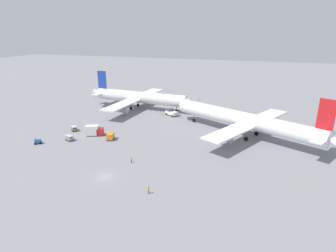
{
  "coord_description": "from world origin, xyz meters",
  "views": [
    {
      "loc": [
        34.29,
        -51.84,
        33.36
      ],
      "look_at": [
        5.63,
        30.15,
        4.0
      ],
      "focal_mm": 30.05,
      "sensor_mm": 36.0,
      "label": 1
    }
  ],
  "objects_px": {
    "airliner_at_gate_left": "(139,97)",
    "airliner_being_pushed": "(244,120)",
    "gse_container_dolly_flat": "(110,136)",
    "gse_gpu_cart_small": "(38,141)",
    "ground_crew_wing_walker_right": "(149,190)",
    "gse_baggage_cart_near_cluster": "(74,129)",
    "gse_catering_truck_tall": "(94,131)",
    "gse_baggage_cart_trailing": "(69,138)",
    "pushback_tug": "(172,112)",
    "ground_crew_ramp_agent_by_cones": "(131,160)"
  },
  "relations": [
    {
      "from": "airliner_at_gate_left",
      "to": "airliner_being_pushed",
      "type": "distance_m",
      "value": 51.72
    },
    {
      "from": "airliner_being_pushed",
      "to": "ground_crew_ramp_agent_by_cones",
      "type": "relative_size",
      "value": 32.64
    },
    {
      "from": "gse_catering_truck_tall",
      "to": "ground_crew_wing_walker_right",
      "type": "distance_m",
      "value": 41.31
    },
    {
      "from": "gse_gpu_cart_small",
      "to": "ground_crew_wing_walker_right",
      "type": "xyz_separation_m",
      "value": [
        43.7,
        -14.83,
        0.09
      ]
    },
    {
      "from": "gse_baggage_cart_near_cluster",
      "to": "gse_baggage_cart_trailing",
      "type": "xyz_separation_m",
      "value": [
        4.33,
        -8.21,
        0.0
      ]
    },
    {
      "from": "airliner_being_pushed",
      "to": "gse_container_dolly_flat",
      "type": "relative_size",
      "value": 14.76
    },
    {
      "from": "ground_crew_ramp_agent_by_cones",
      "to": "ground_crew_wing_walker_right",
      "type": "xyz_separation_m",
      "value": [
        10.31,
        -12.45,
        0.03
      ]
    },
    {
      "from": "gse_baggage_cart_trailing",
      "to": "gse_catering_truck_tall",
      "type": "height_order",
      "value": "gse_catering_truck_tall"
    },
    {
      "from": "gse_container_dolly_flat",
      "to": "gse_baggage_cart_trailing",
      "type": "distance_m",
      "value": 13.08
    },
    {
      "from": "gse_container_dolly_flat",
      "to": "gse_catering_truck_tall",
      "type": "height_order",
      "value": "gse_catering_truck_tall"
    },
    {
      "from": "ground_crew_wing_walker_right",
      "to": "gse_baggage_cart_near_cluster",
      "type": "bearing_deg",
      "value": 144.85
    },
    {
      "from": "airliner_being_pushed",
      "to": "gse_container_dolly_flat",
      "type": "xyz_separation_m",
      "value": [
        -40.29,
        -17.76,
        -4.32
      ]
    },
    {
      "from": "airliner_being_pushed",
      "to": "pushback_tug",
      "type": "bearing_deg",
      "value": 153.74
    },
    {
      "from": "gse_baggage_cart_near_cluster",
      "to": "ground_crew_wing_walker_right",
      "type": "bearing_deg",
      "value": -35.15
    },
    {
      "from": "airliner_being_pushed",
      "to": "gse_baggage_cart_trailing",
      "type": "bearing_deg",
      "value": -156.4
    },
    {
      "from": "airliner_at_gate_left",
      "to": "gse_baggage_cart_trailing",
      "type": "relative_size",
      "value": 15.78
    },
    {
      "from": "airliner_being_pushed",
      "to": "ground_crew_ramp_agent_by_cones",
      "type": "distance_m",
      "value": 40.8
    },
    {
      "from": "airliner_at_gate_left",
      "to": "airliner_being_pushed",
      "type": "xyz_separation_m",
      "value": [
        47.53,
        -20.39,
        0.27
      ]
    },
    {
      "from": "gse_container_dolly_flat",
      "to": "airliner_at_gate_left",
      "type": "bearing_deg",
      "value": 100.75
    },
    {
      "from": "gse_baggage_cart_near_cluster",
      "to": "gse_catering_truck_tall",
      "type": "distance_m",
      "value": 9.53
    },
    {
      "from": "airliner_at_gate_left",
      "to": "gse_container_dolly_flat",
      "type": "bearing_deg",
      "value": -79.25
    },
    {
      "from": "gse_baggage_cart_near_cluster",
      "to": "gse_gpu_cart_small",
      "type": "bearing_deg",
      "value": -102.8
    },
    {
      "from": "airliner_at_gate_left",
      "to": "gse_gpu_cart_small",
      "type": "xyz_separation_m",
      "value": [
        -12.25,
        -48.78,
        -4.44
      ]
    },
    {
      "from": "pushback_tug",
      "to": "airliner_being_pushed",
      "type": "bearing_deg",
      "value": -26.26
    },
    {
      "from": "ground_crew_ramp_agent_by_cones",
      "to": "gse_gpu_cart_small",
      "type": "bearing_deg",
      "value": 175.91
    },
    {
      "from": "airliner_at_gate_left",
      "to": "ground_crew_wing_walker_right",
      "type": "relative_size",
      "value": 28.84
    },
    {
      "from": "airliner_at_gate_left",
      "to": "gse_baggage_cart_near_cluster",
      "type": "bearing_deg",
      "value": -104.6
    },
    {
      "from": "gse_baggage_cart_trailing",
      "to": "gse_catering_truck_tall",
      "type": "bearing_deg",
      "value": 53.0
    },
    {
      "from": "pushback_tug",
      "to": "ground_crew_ramp_agent_by_cones",
      "type": "relative_size",
      "value": 4.87
    },
    {
      "from": "gse_gpu_cart_small",
      "to": "gse_catering_truck_tall",
      "type": "distance_m",
      "value": 17.51
    },
    {
      "from": "airliner_being_pushed",
      "to": "pushback_tug",
      "type": "distance_m",
      "value": 34.17
    },
    {
      "from": "airliner_being_pushed",
      "to": "ground_crew_wing_walker_right",
      "type": "xyz_separation_m",
      "value": [
        -16.07,
        -43.22,
        -4.61
      ]
    },
    {
      "from": "gse_baggage_cart_trailing",
      "to": "gse_catering_truck_tall",
      "type": "distance_m",
      "value": 8.43
    },
    {
      "from": "airliner_at_gate_left",
      "to": "pushback_tug",
      "type": "relative_size",
      "value": 6.09
    },
    {
      "from": "airliner_at_gate_left",
      "to": "gse_gpu_cart_small",
      "type": "distance_m",
      "value": 50.49
    },
    {
      "from": "airliner_being_pushed",
      "to": "gse_gpu_cart_small",
      "type": "relative_size",
      "value": 20.57
    },
    {
      "from": "pushback_tug",
      "to": "gse_baggage_cart_trailing",
      "type": "height_order",
      "value": "pushback_tug"
    },
    {
      "from": "gse_baggage_cart_near_cluster",
      "to": "ground_crew_wing_walker_right",
      "type": "xyz_separation_m",
      "value": [
        40.58,
        -28.57,
        0.03
      ]
    },
    {
      "from": "airliner_at_gate_left",
      "to": "ground_crew_wing_walker_right",
      "type": "distance_m",
      "value": 71.09
    },
    {
      "from": "airliner_at_gate_left",
      "to": "ground_crew_ramp_agent_by_cones",
      "type": "height_order",
      "value": "airliner_at_gate_left"
    },
    {
      "from": "gse_baggage_cart_near_cluster",
      "to": "ground_crew_wing_walker_right",
      "type": "relative_size",
      "value": 1.82
    },
    {
      "from": "pushback_tug",
      "to": "gse_baggage_cart_near_cluster",
      "type": "bearing_deg",
      "value": -131.51
    },
    {
      "from": "gse_baggage_cart_trailing",
      "to": "pushback_tug",
      "type": "bearing_deg",
      "value": 59.93
    },
    {
      "from": "gse_gpu_cart_small",
      "to": "airliner_at_gate_left",
      "type": "bearing_deg",
      "value": 75.9
    },
    {
      "from": "gse_gpu_cart_small",
      "to": "gse_catering_truck_tall",
      "type": "height_order",
      "value": "gse_catering_truck_tall"
    },
    {
      "from": "pushback_tug",
      "to": "gse_baggage_cart_near_cluster",
      "type": "relative_size",
      "value": 2.6
    },
    {
      "from": "gse_container_dolly_flat",
      "to": "gse_baggage_cart_trailing",
      "type": "height_order",
      "value": "gse_container_dolly_flat"
    },
    {
      "from": "gse_baggage_cart_near_cluster",
      "to": "gse_catering_truck_tall",
      "type": "xyz_separation_m",
      "value": [
        9.37,
        -1.52,
        0.9
      ]
    },
    {
      "from": "airliner_at_gate_left",
      "to": "gse_baggage_cart_near_cluster",
      "type": "relative_size",
      "value": 15.87
    },
    {
      "from": "gse_baggage_cart_trailing",
      "to": "airliner_being_pushed",
      "type": "bearing_deg",
      "value": 23.6
    }
  ]
}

